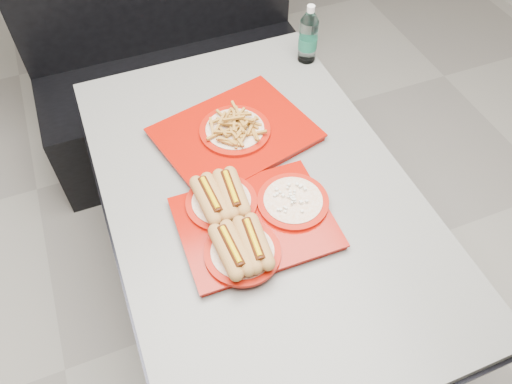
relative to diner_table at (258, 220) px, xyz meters
name	(u,v)px	position (x,y,z in m)	size (l,w,h in m)	color
ground	(258,300)	(0.00, 0.00, -0.58)	(6.00, 6.00, 0.00)	gray
diner_table	(258,220)	(0.00, 0.00, 0.00)	(0.92, 1.42, 0.75)	black
booth_bench	(175,70)	(0.00, 1.09, -0.18)	(1.30, 0.57, 1.35)	black
tray_near	(249,220)	(-0.08, -0.12, 0.20)	(0.45, 0.39, 0.09)	#960D04
tray_far	(235,132)	(0.01, 0.23, 0.19)	(0.55, 0.48, 0.09)	#960D04
water_bottle	(308,37)	(0.41, 0.52, 0.26)	(0.07, 0.07, 0.22)	silver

